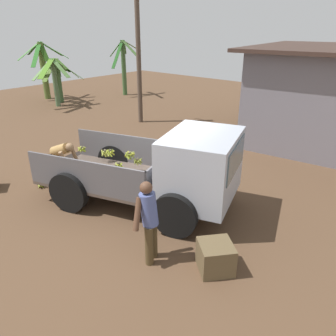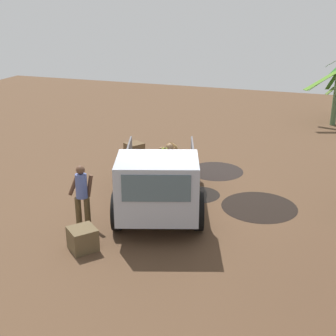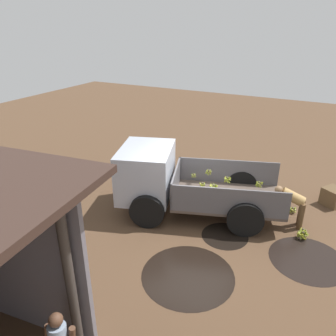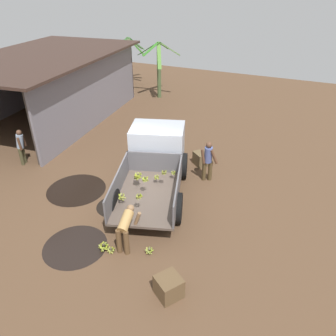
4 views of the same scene
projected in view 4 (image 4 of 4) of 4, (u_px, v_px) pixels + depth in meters
The scene contains 16 objects.
ground at pixel (144, 193), 11.80m from camera, with size 36.00×36.00×0.00m, color brown.
mud_patch_0 at pixel (115, 206), 11.09m from camera, with size 1.26×1.26×0.01m, color black.
mud_patch_1 at pixel (76, 190), 11.97m from camera, with size 2.13×2.13×0.01m, color black.
mud_patch_2 at pixel (75, 246), 9.45m from camera, with size 1.84×1.84×0.01m, color black.
cargo_truck at pixel (156, 155), 12.04m from camera, with size 5.10×3.36×1.96m.
warehouse_shed at pixel (52, 71), 17.14m from camera, with size 10.91×7.31×3.40m.
banana_palm_1 at pixel (129, 59), 23.01m from camera, with size 3.09×2.17×3.16m.
banana_palm_4 at pixel (159, 68), 20.18m from camera, with size 2.33×2.88×3.38m.
person_foreground_visitor at pixel (208, 159), 12.07m from camera, with size 0.46×0.67×1.63m.
person_worker_loading at pixel (126, 226), 9.10m from camera, with size 0.88×0.68×1.16m.
person_bystander_near_shed at pixel (21, 145), 13.21m from camera, with size 0.53×0.42×1.52m.
banana_bunch_on_ground_0 at pixel (149, 250), 9.16m from camera, with size 0.23×0.22×0.20m.
banana_bunch_on_ground_1 at pixel (111, 250), 9.21m from camera, with size 0.22×0.22×0.17m.
banana_bunch_on_ground_2 at pixel (104, 246), 9.27m from camera, with size 0.31×0.30×0.23m.
wooden_crate_0 at pixel (169, 287), 7.88m from camera, with size 0.57×0.57×0.56m, color brown.
wooden_crate_1 at pixel (202, 158), 13.45m from camera, with size 0.59×0.59×0.54m, color brown.
Camera 4 is at (-8.50, -4.81, 6.74)m, focal length 35.00 mm.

